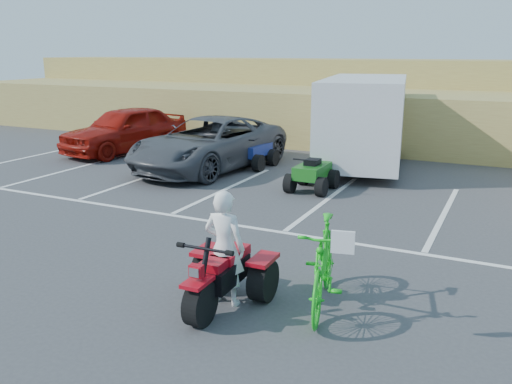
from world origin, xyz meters
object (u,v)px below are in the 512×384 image
at_px(green_dirt_bike, 323,265).
at_px(cargo_trailer, 364,119).
at_px(red_car, 125,129).
at_px(quad_atv_green, 312,190).
at_px(quad_atv_blue, 254,167).
at_px(red_trike_atv, 221,307).
at_px(grey_pickup, 209,143).
at_px(rider, 225,248).

xyz_separation_m(green_dirt_bike, cargo_trailer, (-2.06, 9.68, 0.83)).
relative_size(red_car, cargo_trailer, 0.78).
distance_m(red_car, quad_atv_green, 8.13).
distance_m(red_car, cargo_trailer, 8.26).
bearing_deg(quad_atv_blue, red_car, 179.47).
bearing_deg(quad_atv_blue, red_trike_atv, -63.94).
distance_m(grey_pickup, quad_atv_blue, 1.57).
distance_m(red_trike_atv, quad_atv_green, 6.83).
bearing_deg(red_trike_atv, green_dirt_bike, 24.78).
bearing_deg(grey_pickup, quad_atv_blue, 42.95).
height_order(rider, cargo_trailer, cargo_trailer).
xyz_separation_m(rider, grey_pickup, (-4.82, 7.71, -0.06)).
relative_size(rider, quad_atv_green, 1.19).
height_order(rider, grey_pickup, rider).
height_order(rider, quad_atv_green, rider).
bearing_deg(red_trike_atv, grey_pickup, 120.06).
bearing_deg(grey_pickup, red_car, 171.48).
bearing_deg(cargo_trailer, quad_atv_green, -105.80).
relative_size(red_trike_atv, green_dirt_bike, 0.77).
relative_size(rider, cargo_trailer, 0.27).
bearing_deg(red_car, quad_atv_blue, 7.61).
relative_size(grey_pickup, red_car, 1.18).
distance_m(quad_atv_blue, quad_atv_green, 3.25).
relative_size(rider, quad_atv_blue, 1.14).
height_order(red_trike_atv, red_car, red_car).
distance_m(green_dirt_bike, cargo_trailer, 9.93).
xyz_separation_m(red_trike_atv, grey_pickup, (-4.83, 7.86, 0.78)).
xyz_separation_m(red_car, quad_atv_blue, (5.16, -0.30, -0.81)).
bearing_deg(rider, grey_pickup, -59.46).
relative_size(red_trike_atv, rider, 0.97).
bearing_deg(green_dirt_bike, quad_atv_blue, 109.53).
bearing_deg(quad_atv_green, grey_pickup, 163.69).
bearing_deg(quad_atv_green, red_trike_atv, -80.16).
relative_size(red_trike_atv, red_car, 0.34).
xyz_separation_m(red_trike_atv, green_dirt_bike, (1.28, 0.63, 0.63)).
relative_size(rider, green_dirt_bike, 0.79).
bearing_deg(rider, cargo_trailer, -87.18).
bearing_deg(green_dirt_bike, red_car, 128.25).
relative_size(grey_pickup, quad_atv_green, 3.99).
xyz_separation_m(rider, quad_atv_green, (-1.11, 6.58, -0.83)).
xyz_separation_m(red_trike_atv, quad_atv_green, (-1.11, 6.73, 0.00)).
distance_m(rider, red_car, 12.51).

